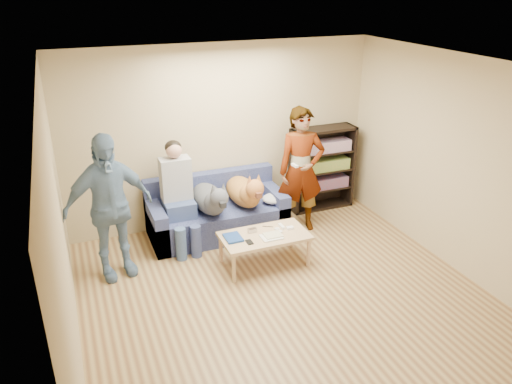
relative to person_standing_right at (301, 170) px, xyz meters
name	(u,v)px	position (x,y,z in m)	size (l,w,h in m)	color
ground	(296,311)	(-0.92, -1.79, -0.90)	(5.00, 5.00, 0.00)	brown
ceiling	(306,73)	(-0.92, -1.79, 1.70)	(5.00, 5.00, 0.00)	white
wall_back	(222,136)	(-0.92, 0.71, 0.40)	(4.50, 4.50, 0.00)	tan
wall_front	(496,374)	(-0.92, -4.29, 0.40)	(4.50, 4.50, 0.00)	tan
wall_left	(62,246)	(-3.17, -1.79, 0.40)	(5.00, 5.00, 0.00)	tan
wall_right	(476,174)	(1.33, -1.79, 0.40)	(5.00, 5.00, 0.00)	tan
blanket	(274,198)	(-0.36, 0.09, -0.41)	(0.36, 0.30, 0.12)	#B5B4BA
person_standing_right	(301,170)	(0.00, 0.00, 0.00)	(0.65, 0.43, 1.79)	gray
person_standing_left	(109,207)	(-2.65, -0.27, 0.01)	(1.06, 0.44, 1.81)	#6E88B0
held_controller	(295,166)	(-0.20, -0.20, 0.17)	(0.04, 0.12, 0.03)	white
notebook_blue	(233,238)	(-1.26, -0.69, -0.46)	(0.20, 0.26, 0.03)	navy
papers	(271,237)	(-0.81, -0.84, -0.47)	(0.26, 0.20, 0.01)	silver
magazine	(273,235)	(-0.78, -0.82, -0.46)	(0.22, 0.17, 0.01)	beige
camera_silver	(252,230)	(-0.98, -0.62, -0.45)	(0.11, 0.06, 0.05)	#B1B0B5
controller_a	(282,226)	(-0.58, -0.64, -0.46)	(0.04, 0.13, 0.03)	white
controller_b	(290,228)	(-0.50, -0.72, -0.46)	(0.09, 0.06, 0.03)	white
headphone_cup_a	(280,232)	(-0.66, -0.76, -0.47)	(0.07, 0.07, 0.02)	silver
headphone_cup_b	(277,229)	(-0.66, -0.68, -0.47)	(0.07, 0.07, 0.02)	silver
pen_orange	(268,240)	(-0.88, -0.90, -0.47)	(0.01, 0.01, 0.14)	orange
pen_black	(268,227)	(-0.74, -0.56, -0.47)	(0.01, 0.01, 0.14)	black
wallet	(249,242)	(-1.11, -0.86, -0.47)	(0.07, 0.12, 0.01)	black
sofa	(216,214)	(-1.17, 0.31, -0.62)	(1.90, 0.85, 0.82)	#515B93
person_seated	(178,192)	(-1.72, 0.18, -0.12)	(0.40, 0.73, 1.47)	#3A537F
dog_gray	(211,199)	(-1.30, 0.10, -0.27)	(0.40, 1.24, 0.58)	#4D5057
dog_tan	(245,191)	(-0.78, 0.16, -0.26)	(0.41, 1.16, 0.59)	#B56D37
coffee_table	(264,238)	(-0.86, -0.74, -0.52)	(1.10, 0.60, 0.42)	tan
bookshelf	(322,166)	(0.63, 0.54, -0.22)	(1.00, 0.34, 1.30)	black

